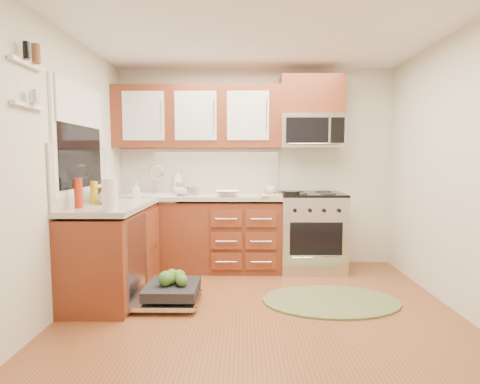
{
  "coord_description": "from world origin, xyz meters",
  "views": [
    {
      "loc": [
        -0.15,
        -3.11,
        1.36
      ],
      "look_at": [
        -0.19,
        0.85,
        1.01
      ],
      "focal_mm": 28.0,
      "sensor_mm": 36.0,
      "label": 1
    }
  ],
  "objects_px": {
    "range": "(311,231)",
    "cup": "(271,189)",
    "paper_towel_roll": "(110,195)",
    "bowl_b": "(185,192)",
    "dishwasher": "(168,293)",
    "bowl_a": "(228,193)",
    "sink": "(154,205)",
    "microwave": "(311,131)",
    "upper_cabinets": "(197,117)",
    "skillet": "(291,193)",
    "rug": "(331,301)",
    "cutting_board": "(272,196)",
    "stock_pot": "(191,191)"
  },
  "relations": [
    {
      "from": "cutting_board",
      "to": "dishwasher",
      "type": "bearing_deg",
      "value": -138.5
    },
    {
      "from": "rug",
      "to": "skillet",
      "type": "height_order",
      "value": "skillet"
    },
    {
      "from": "microwave",
      "to": "cutting_board",
      "type": "bearing_deg",
      "value": -146.58
    },
    {
      "from": "skillet",
      "to": "paper_towel_roll",
      "type": "xyz_separation_m",
      "value": [
        -1.67,
        -1.27,
        0.09
      ]
    },
    {
      "from": "bowl_a",
      "to": "sink",
      "type": "bearing_deg",
      "value": 169.43
    },
    {
      "from": "upper_cabinets",
      "to": "bowl_b",
      "type": "relative_size",
      "value": 7.52
    },
    {
      "from": "range",
      "to": "cutting_board",
      "type": "relative_size",
      "value": 3.29
    },
    {
      "from": "skillet",
      "to": "bowl_a",
      "type": "height_order",
      "value": "bowl_a"
    },
    {
      "from": "skillet",
      "to": "bowl_b",
      "type": "distance_m",
      "value": 1.27
    },
    {
      "from": "upper_cabinets",
      "to": "dishwasher",
      "type": "distance_m",
      "value": 2.19
    },
    {
      "from": "rug",
      "to": "stock_pot",
      "type": "height_order",
      "value": "stock_pot"
    },
    {
      "from": "paper_towel_roll",
      "to": "bowl_a",
      "type": "height_order",
      "value": "paper_towel_roll"
    },
    {
      "from": "range",
      "to": "dishwasher",
      "type": "xyz_separation_m",
      "value": [
        -1.54,
        -1.13,
        -0.38
      ]
    },
    {
      "from": "upper_cabinets",
      "to": "paper_towel_roll",
      "type": "height_order",
      "value": "upper_cabinets"
    },
    {
      "from": "skillet",
      "to": "cutting_board",
      "type": "distance_m",
      "value": 0.22
    },
    {
      "from": "paper_towel_roll",
      "to": "skillet",
      "type": "bearing_deg",
      "value": 37.22
    },
    {
      "from": "sink",
      "to": "stock_pot",
      "type": "height_order",
      "value": "stock_pot"
    },
    {
      "from": "dishwasher",
      "to": "bowl_b",
      "type": "distance_m",
      "value": 1.39
    },
    {
      "from": "paper_towel_roll",
      "to": "bowl_b",
      "type": "xyz_separation_m",
      "value": [
        0.4,
        1.41,
        -0.09
      ]
    },
    {
      "from": "sink",
      "to": "rug",
      "type": "distance_m",
      "value": 2.35
    },
    {
      "from": "bowl_a",
      "to": "upper_cabinets",
      "type": "bearing_deg",
      "value": 139.91
    },
    {
      "from": "upper_cabinets",
      "to": "skillet",
      "type": "distance_m",
      "value": 1.48
    },
    {
      "from": "sink",
      "to": "dishwasher",
      "type": "bearing_deg",
      "value": -70.8
    },
    {
      "from": "paper_towel_roll",
      "to": "cup",
      "type": "relative_size",
      "value": 2.13
    },
    {
      "from": "upper_cabinets",
      "to": "cup",
      "type": "xyz_separation_m",
      "value": [
        0.93,
        0.05,
        -0.9
      ]
    },
    {
      "from": "dishwasher",
      "to": "cup",
      "type": "bearing_deg",
      "value": 51.32
    },
    {
      "from": "dishwasher",
      "to": "bowl_a",
      "type": "relative_size",
      "value": 2.49
    },
    {
      "from": "rug",
      "to": "upper_cabinets",
      "type": "bearing_deg",
      "value": 139.18
    },
    {
      "from": "upper_cabinets",
      "to": "cup",
      "type": "relative_size",
      "value": 15.9
    },
    {
      "from": "paper_towel_roll",
      "to": "bowl_b",
      "type": "bearing_deg",
      "value": 74.09
    },
    {
      "from": "paper_towel_roll",
      "to": "upper_cabinets",
      "type": "bearing_deg",
      "value": 71.19
    },
    {
      "from": "skillet",
      "to": "paper_towel_roll",
      "type": "relative_size",
      "value": 0.77
    },
    {
      "from": "upper_cabinets",
      "to": "paper_towel_roll",
      "type": "relative_size",
      "value": 7.46
    },
    {
      "from": "microwave",
      "to": "bowl_b",
      "type": "xyz_separation_m",
      "value": [
        -1.55,
        -0.16,
        -0.73
      ]
    },
    {
      "from": "sink",
      "to": "bowl_a",
      "type": "height_order",
      "value": "bowl_a"
    },
    {
      "from": "bowl_b",
      "to": "cup",
      "type": "xyz_separation_m",
      "value": [
        1.07,
        0.24,
        0.01
      ]
    },
    {
      "from": "rug",
      "to": "bowl_a",
      "type": "xyz_separation_m",
      "value": [
        -1.02,
        0.89,
        0.95
      ]
    },
    {
      "from": "bowl_b",
      "to": "cutting_board",
      "type": "bearing_deg",
      "value": -9.13
    },
    {
      "from": "upper_cabinets",
      "to": "dishwasher",
      "type": "bearing_deg",
      "value": -96.04
    },
    {
      "from": "upper_cabinets",
      "to": "skillet",
      "type": "xyz_separation_m",
      "value": [
        1.12,
        -0.33,
        -0.91
      ]
    },
    {
      "from": "upper_cabinets",
      "to": "sink",
      "type": "height_order",
      "value": "upper_cabinets"
    },
    {
      "from": "microwave",
      "to": "sink",
      "type": "bearing_deg",
      "value": -176.15
    },
    {
      "from": "cup",
      "to": "rug",
      "type": "bearing_deg",
      "value": -69.03
    },
    {
      "from": "range",
      "to": "microwave",
      "type": "xyz_separation_m",
      "value": [
        0.0,
        0.12,
        1.23
      ]
    },
    {
      "from": "rug",
      "to": "microwave",
      "type": "bearing_deg",
      "value": 90.28
    },
    {
      "from": "range",
      "to": "cup",
      "type": "relative_size",
      "value": 7.37
    },
    {
      "from": "cup",
      "to": "sink",
      "type": "bearing_deg",
      "value": -171.99
    },
    {
      "from": "skillet",
      "to": "bowl_a",
      "type": "xyz_separation_m",
      "value": [
        -0.74,
        0.0,
        -0.01
      ]
    },
    {
      "from": "range",
      "to": "skillet",
      "type": "distance_m",
      "value": 0.6
    },
    {
      "from": "microwave",
      "to": "skillet",
      "type": "xyz_separation_m",
      "value": [
        -0.28,
        -0.3,
        -0.73
      ]
    }
  ]
}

